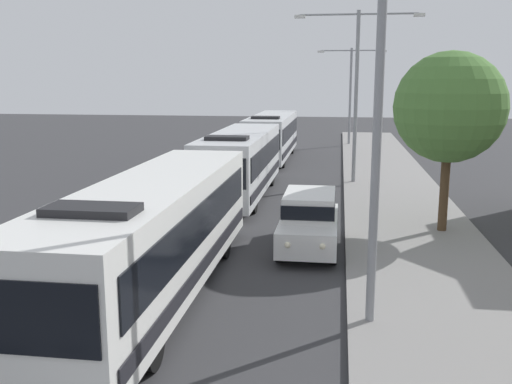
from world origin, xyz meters
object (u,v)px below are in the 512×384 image
(bus_lead, at_px, (155,233))
(bus_middle, at_px, (272,135))
(roadside_tree, at_px, (450,108))
(white_suv, at_px, (309,219))
(streetlamp_near, at_px, (379,95))
(streetlamp_mid, at_px, (357,79))
(streetlamp_far, at_px, (351,86))
(bus_second_in_line, at_px, (240,161))

(bus_lead, bearing_deg, bus_middle, 90.00)
(bus_middle, height_order, roadside_tree, roadside_tree)
(white_suv, xyz_separation_m, streetlamp_near, (1.70, -5.84, 4.19))
(streetlamp_near, height_order, streetlamp_mid, streetlamp_mid)
(bus_middle, distance_m, streetlamp_far, 11.14)
(white_suv, bearing_deg, streetlamp_near, -73.76)
(white_suv, bearing_deg, streetlamp_far, 86.78)
(bus_lead, relative_size, streetlamp_far, 1.57)
(bus_lead, height_order, streetlamp_far, streetlamp_far)
(bus_lead, xyz_separation_m, white_suv, (3.70, 4.71, -0.66))
(bus_second_in_line, distance_m, streetlamp_far, 22.93)
(bus_lead, xyz_separation_m, streetlamp_near, (5.40, -1.12, 3.53))
(bus_middle, distance_m, white_suv, 21.36)
(white_suv, distance_m, roadside_tree, 6.39)
(bus_middle, xyz_separation_m, roadside_tree, (8.37, -18.46, 2.87))
(white_suv, xyz_separation_m, streetlamp_far, (1.70, 30.22, 3.90))
(roadside_tree, bearing_deg, bus_second_in_line, 146.20)
(streetlamp_near, distance_m, streetlamp_mid, 18.03)
(bus_lead, distance_m, roadside_tree, 11.46)
(bus_middle, bearing_deg, bus_second_in_line, -90.00)
(bus_middle, height_order, white_suv, bus_middle)
(bus_lead, xyz_separation_m, streetlamp_mid, (5.40, 16.91, 3.83))
(streetlamp_mid, bearing_deg, white_suv, -97.94)
(white_suv, xyz_separation_m, roadside_tree, (4.67, 2.57, 3.52))
(bus_lead, height_order, bus_middle, same)
(streetlamp_mid, bearing_deg, bus_second_in_line, -143.34)
(bus_second_in_line, xyz_separation_m, roadside_tree, (8.37, -5.61, 2.87))
(roadside_tree, bearing_deg, white_suv, -151.20)
(bus_lead, relative_size, streetlamp_near, 1.46)
(bus_second_in_line, distance_m, streetlamp_mid, 7.74)
(bus_lead, height_order, streetlamp_mid, streetlamp_mid)
(bus_second_in_line, distance_m, roadside_tree, 10.48)
(streetlamp_far, relative_size, roadside_tree, 1.22)
(bus_lead, relative_size, bus_second_in_line, 1.13)
(streetlamp_far, bearing_deg, bus_middle, -120.43)
(bus_second_in_line, height_order, white_suv, bus_second_in_line)
(white_suv, height_order, roadside_tree, roadside_tree)
(streetlamp_near, height_order, roadside_tree, streetlamp_near)
(bus_second_in_line, bearing_deg, streetlamp_far, 76.24)
(bus_lead, relative_size, streetlamp_mid, 1.40)
(bus_middle, distance_m, streetlamp_mid, 11.04)
(streetlamp_mid, xyz_separation_m, streetlamp_far, (0.00, 18.03, -0.59))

